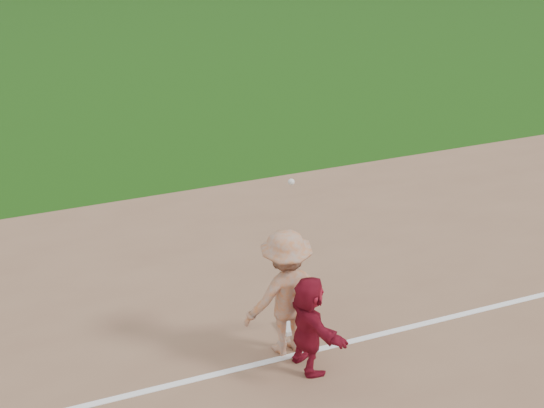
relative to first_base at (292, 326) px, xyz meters
name	(u,v)px	position (x,y,z in m)	size (l,w,h in m)	color
ground	(304,318)	(0.28, 0.19, -0.06)	(160.00, 160.00, 0.00)	#19450D
foul_line	(325,348)	(0.28, -0.61, -0.03)	(60.00, 0.10, 0.01)	white
first_base	(292,326)	(0.00, 0.00, 0.00)	(0.34, 0.34, 0.08)	silver
base_runner	(309,325)	(-0.12, -0.90, 0.72)	(1.40, 0.45, 1.51)	maroon
first_base_play	(286,293)	(-0.27, -0.41, 0.95)	(1.38, 0.95, 2.57)	#959598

